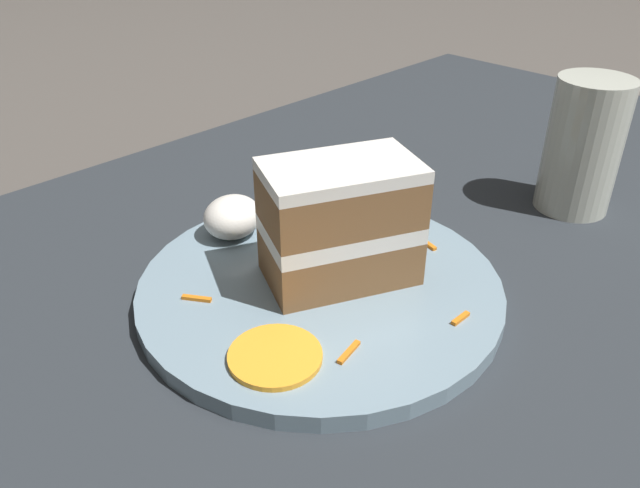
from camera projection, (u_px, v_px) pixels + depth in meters
ground_plane at (381, 328)px, 0.52m from camera, size 6.00×6.00×0.00m
dining_table at (382, 316)px, 0.51m from camera, size 1.38×0.83×0.03m
plate at (320, 288)px, 0.51m from camera, size 0.30×0.30×0.01m
cake_slice at (340, 223)px, 0.49m from camera, size 0.14×0.11×0.10m
cream_dollop at (232, 217)px, 0.56m from camera, size 0.05×0.05×0.04m
orange_garnish at (278, 358)px, 0.42m from camera, size 0.07×0.07×0.00m
carrot_shreds_scatter at (348, 305)px, 0.48m from camera, size 0.20×0.17×0.00m
drinking_glass at (581, 155)px, 0.62m from camera, size 0.07×0.07×0.13m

